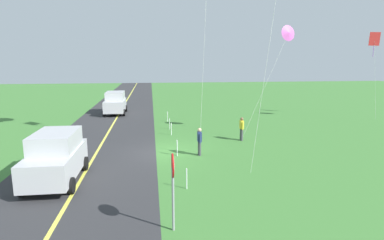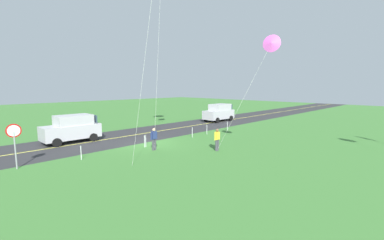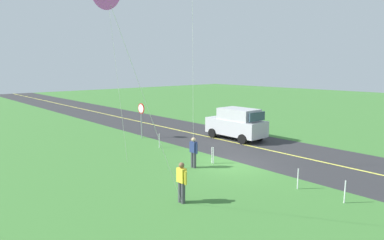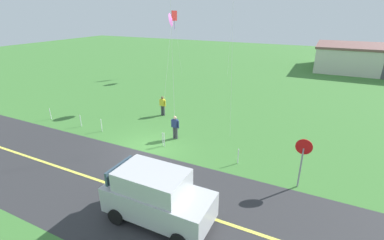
% 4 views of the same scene
% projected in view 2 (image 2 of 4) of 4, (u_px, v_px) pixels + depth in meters
% --- Properties ---
extents(ground_plane, '(120.00, 120.00, 0.10)m').
position_uv_depth(ground_plane, '(149.00, 144.00, 20.76)').
color(ground_plane, '#3D7533').
extents(asphalt_road, '(120.00, 7.00, 0.00)m').
position_uv_depth(asphalt_road, '(123.00, 137.00, 23.53)').
color(asphalt_road, '#2D2D30').
rests_on(asphalt_road, ground).
extents(road_centre_stripe, '(120.00, 0.16, 0.00)m').
position_uv_depth(road_centre_stripe, '(123.00, 137.00, 23.53)').
color(road_centre_stripe, '#E5E04C').
rests_on(road_centre_stripe, asphalt_road).
extents(car_suv_foreground, '(4.40, 2.12, 2.24)m').
position_uv_depth(car_suv_foreground, '(72.00, 128.00, 21.19)').
color(car_suv_foreground, '#B7B7BC').
rests_on(car_suv_foreground, ground).
extents(car_parked_west_far, '(4.40, 2.12, 2.24)m').
position_uv_depth(car_parked_west_far, '(219.00, 112.00, 33.84)').
color(car_parked_west_far, '#B7B7BC').
rests_on(car_parked_west_far, ground).
extents(stop_sign, '(0.76, 0.08, 2.56)m').
position_uv_depth(stop_sign, '(14.00, 137.00, 14.23)').
color(stop_sign, gray).
rests_on(stop_sign, ground).
extents(person_adult_near, '(0.58, 0.22, 1.60)m').
position_uv_depth(person_adult_near, '(154.00, 138.00, 18.58)').
color(person_adult_near, '#3F3F47').
rests_on(person_adult_near, ground).
extents(person_adult_companion, '(0.58, 0.22, 1.60)m').
position_uv_depth(person_adult_companion, '(217.00, 139.00, 18.40)').
color(person_adult_companion, '#3F3F47').
rests_on(person_adult_companion, ground).
extents(kite_blue_mid, '(1.27, 4.00, 7.79)m').
position_uv_depth(kite_blue_mid, '(271.00, 43.00, 15.87)').
color(kite_blue_mid, silver).
rests_on(kite_blue_mid, ground).
extents(fence_post_0, '(0.05, 0.05, 0.90)m').
position_uv_depth(fence_post_0, '(227.00, 126.00, 26.95)').
color(fence_post_0, silver).
rests_on(fence_post_0, ground).
extents(fence_post_1, '(0.05, 0.05, 0.90)m').
position_uv_depth(fence_post_1, '(207.00, 130.00, 24.65)').
color(fence_post_1, silver).
rests_on(fence_post_1, ground).
extents(fence_post_2, '(0.05, 0.05, 0.90)m').
position_uv_depth(fence_post_2, '(192.00, 132.00, 23.23)').
color(fence_post_2, silver).
rests_on(fence_post_2, ground).
extents(fence_post_3, '(0.05, 0.05, 0.90)m').
position_uv_depth(fence_post_3, '(145.00, 141.00, 19.57)').
color(fence_post_3, silver).
rests_on(fence_post_3, ground).
extents(fence_post_4, '(0.05, 0.05, 0.90)m').
position_uv_depth(fence_post_4, '(146.00, 141.00, 19.65)').
color(fence_post_4, silver).
rests_on(fence_post_4, ground).
extents(fence_post_5, '(0.05, 0.05, 0.90)m').
position_uv_depth(fence_post_5, '(81.00, 153.00, 16.18)').
color(fence_post_5, silver).
rests_on(fence_post_5, ground).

